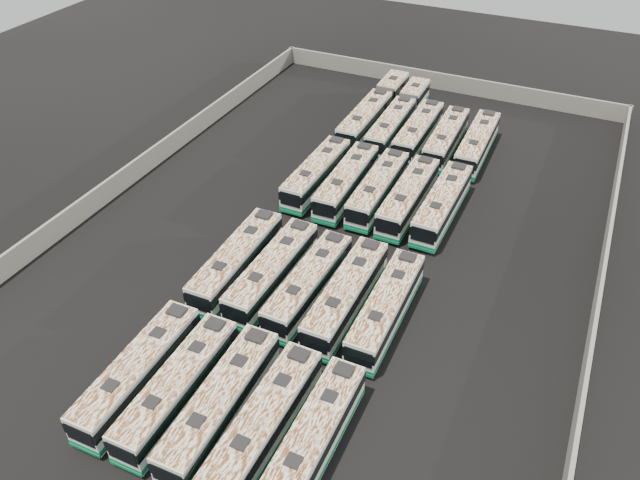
{
  "coord_description": "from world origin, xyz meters",
  "views": [
    {
      "loc": [
        17.88,
        -40.18,
        33.94
      ],
      "look_at": [
        -0.04,
        -1.85,
        1.6
      ],
      "focal_mm": 35.0,
      "sensor_mm": 36.0,
      "label": 1
    }
  ],
  "objects_px": {
    "bus_midfront_far_left": "(237,261)",
    "bus_midfront_center": "(308,284)",
    "bus_front_center": "(221,404)",
    "bus_midfront_left": "(272,272)",
    "bus_midback_left": "(347,182)",
    "bus_front_far_right": "(312,441)",
    "bus_midfront_right": "(346,295)",
    "bus_midback_far_right": "(442,204)",
    "bus_front_left": "(178,387)",
    "bus_back_right": "(446,139)",
    "bus_back_center": "(418,132)",
    "bus_front_right": "(264,424)",
    "bus_midback_right": "(408,197)",
    "bus_back_left": "(399,116)",
    "bus_back_far_left": "(374,109)",
    "bus_front_far_left": "(139,372)",
    "bus_midback_center": "(378,189)",
    "bus_back_far_right": "(477,144)",
    "bus_midback_far_left": "(317,174)",
    "bus_midfront_far_right": "(386,308)"
  },
  "relations": [
    {
      "from": "bus_midback_far_right",
      "to": "bus_back_far_right",
      "type": "distance_m",
      "value": 12.85
    },
    {
      "from": "bus_back_far_right",
      "to": "bus_midback_center",
      "type": "bearing_deg",
      "value": -117.39
    },
    {
      "from": "bus_front_left",
      "to": "bus_back_far_left",
      "type": "xyz_separation_m",
      "value": [
        -3.23,
        43.9,
        0.04
      ]
    },
    {
      "from": "bus_front_left",
      "to": "bus_front_right",
      "type": "relative_size",
      "value": 0.98
    },
    {
      "from": "bus_midfront_center",
      "to": "bus_back_right",
      "type": "xyz_separation_m",
      "value": [
        3.11,
        27.78,
        0.0
      ]
    },
    {
      "from": "bus_midback_far_right",
      "to": "bus_back_far_right",
      "type": "xyz_separation_m",
      "value": [
        0.12,
        12.85,
        -0.02
      ]
    },
    {
      "from": "bus_midback_left",
      "to": "bus_midback_center",
      "type": "distance_m",
      "value": 3.21
    },
    {
      "from": "bus_front_center",
      "to": "bus_back_center",
      "type": "distance_m",
      "value": 40.7
    },
    {
      "from": "bus_midfront_far_left",
      "to": "bus_midfront_center",
      "type": "height_order",
      "value": "bus_midfront_far_left"
    },
    {
      "from": "bus_front_left",
      "to": "bus_midfront_far_right",
      "type": "distance_m",
      "value": 16.04
    },
    {
      "from": "bus_back_center",
      "to": "bus_back_right",
      "type": "relative_size",
      "value": 1.02
    },
    {
      "from": "bus_midfront_far_left",
      "to": "bus_front_center",
      "type": "bearing_deg",
      "value": -64.23
    },
    {
      "from": "bus_front_center",
      "to": "bus_midfront_left",
      "type": "height_order",
      "value": "bus_front_center"
    },
    {
      "from": "bus_front_left",
      "to": "bus_midfront_left",
      "type": "bearing_deg",
      "value": 89.21
    },
    {
      "from": "bus_back_far_left",
      "to": "bus_back_right",
      "type": "distance_m",
      "value": 10.17
    },
    {
      "from": "bus_midback_right",
      "to": "bus_back_right",
      "type": "xyz_separation_m",
      "value": [
        0.0,
        12.76,
        -0.05
      ]
    },
    {
      "from": "bus_front_center",
      "to": "bus_midfront_right",
      "type": "height_order",
      "value": "bus_front_center"
    },
    {
      "from": "bus_back_left",
      "to": "bus_front_far_right",
      "type": "bearing_deg",
      "value": -78.69
    },
    {
      "from": "bus_front_far_right",
      "to": "bus_midfront_far_left",
      "type": "distance_m",
      "value": 18.14
    },
    {
      "from": "bus_midfront_center",
      "to": "bus_midback_far_left",
      "type": "height_order",
      "value": "bus_midback_far_left"
    },
    {
      "from": "bus_front_left",
      "to": "bus_back_right",
      "type": "xyz_separation_m",
      "value": [
        6.37,
        40.55,
        -0.02
      ]
    },
    {
      "from": "bus_front_far_left",
      "to": "bus_back_center",
      "type": "height_order",
      "value": "bus_back_center"
    },
    {
      "from": "bus_midback_center",
      "to": "bus_midback_left",
      "type": "bearing_deg",
      "value": -177.96
    },
    {
      "from": "bus_front_far_right",
      "to": "bus_midback_left",
      "type": "relative_size",
      "value": 0.98
    },
    {
      "from": "bus_midfront_center",
      "to": "bus_back_right",
      "type": "relative_size",
      "value": 1.0
    },
    {
      "from": "bus_midfront_center",
      "to": "bus_midback_center",
      "type": "relative_size",
      "value": 0.99
    },
    {
      "from": "bus_front_far_right",
      "to": "bus_back_far_left",
      "type": "bearing_deg",
      "value": 106.17
    },
    {
      "from": "bus_midback_left",
      "to": "bus_front_far_right",
      "type": "bearing_deg",
      "value": -72.4
    },
    {
      "from": "bus_midback_far_right",
      "to": "bus_back_left",
      "type": "bearing_deg",
      "value": 122.45
    },
    {
      "from": "bus_midback_left",
      "to": "bus_back_far_right",
      "type": "distance_m",
      "value": 16.19
    },
    {
      "from": "bus_front_right",
      "to": "bus_midback_right",
      "type": "bearing_deg",
      "value": 90.73
    },
    {
      "from": "bus_front_far_left",
      "to": "bus_front_far_right",
      "type": "height_order",
      "value": "bus_front_far_left"
    },
    {
      "from": "bus_midfront_far_left",
      "to": "bus_midfront_left",
      "type": "relative_size",
      "value": 1.01
    },
    {
      "from": "bus_midfront_center",
      "to": "bus_back_center",
      "type": "bearing_deg",
      "value": 91.64
    },
    {
      "from": "bus_midfront_right",
      "to": "bus_back_far_right",
      "type": "xyz_separation_m",
      "value": [
        3.27,
        28.03,
        -0.03
      ]
    },
    {
      "from": "bus_midfront_right",
      "to": "bus_front_right",
      "type": "bearing_deg",
      "value": -90.01
    },
    {
      "from": "bus_midback_right",
      "to": "bus_back_left",
      "type": "relative_size",
      "value": 0.66
    },
    {
      "from": "bus_front_left",
      "to": "bus_midback_far_right",
      "type": "distance_m",
      "value": 29.55
    },
    {
      "from": "bus_front_center",
      "to": "bus_front_right",
      "type": "xyz_separation_m",
      "value": [
        3.22,
        -0.22,
        -0.01
      ]
    },
    {
      "from": "bus_midfront_far_left",
      "to": "bus_back_far_left",
      "type": "distance_m",
      "value": 31.12
    },
    {
      "from": "bus_midfront_right",
      "to": "bus_midback_far_right",
      "type": "distance_m",
      "value": 15.51
    },
    {
      "from": "bus_midback_left",
      "to": "bus_midback_right",
      "type": "xyz_separation_m",
      "value": [
        6.29,
        -0.01,
        -0.0
      ]
    },
    {
      "from": "bus_front_far_left",
      "to": "bus_midback_right",
      "type": "xyz_separation_m",
      "value": [
        9.51,
        27.83,
        0.02
      ]
    },
    {
      "from": "bus_front_center",
      "to": "bus_midfront_center",
      "type": "bearing_deg",
      "value": 88.64
    },
    {
      "from": "bus_front_far_left",
      "to": "bus_front_center",
      "type": "height_order",
      "value": "bus_front_center"
    },
    {
      "from": "bus_front_left",
      "to": "bus_back_right",
      "type": "distance_m",
      "value": 41.05
    },
    {
      "from": "bus_back_far_left",
      "to": "bus_front_right",
      "type": "bearing_deg",
      "value": -78.14
    },
    {
      "from": "bus_front_left",
      "to": "bus_midfront_center",
      "type": "relative_size",
      "value": 1.01
    },
    {
      "from": "bus_front_far_right",
      "to": "bus_back_right",
      "type": "relative_size",
      "value": 1.01
    },
    {
      "from": "bus_front_center",
      "to": "bus_front_right",
      "type": "bearing_deg",
      "value": -5.19
    }
  ]
}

